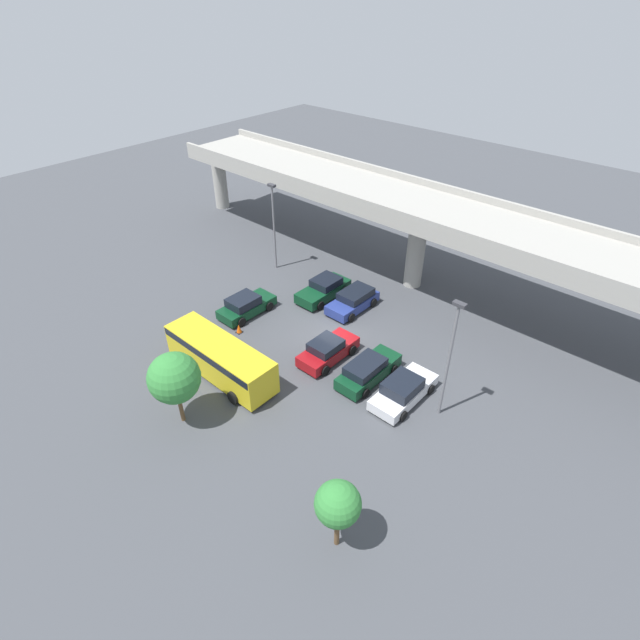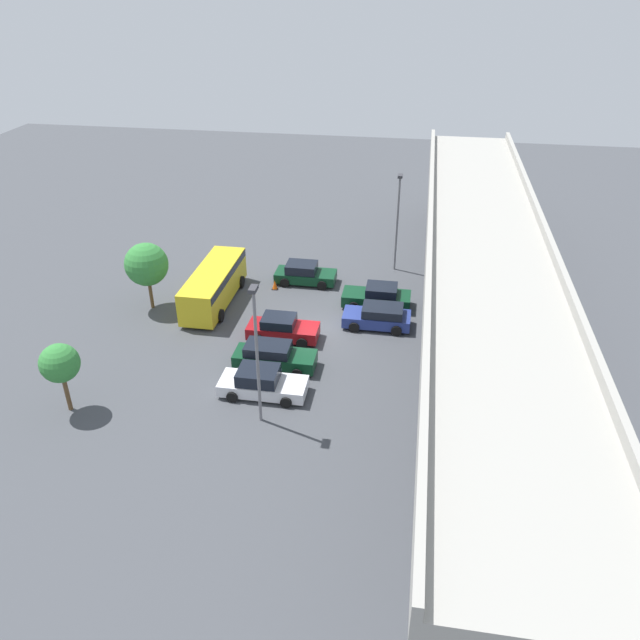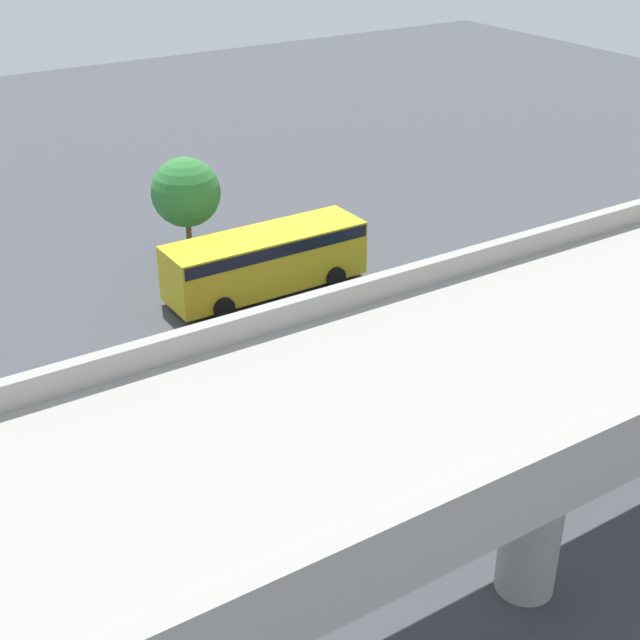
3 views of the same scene
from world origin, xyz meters
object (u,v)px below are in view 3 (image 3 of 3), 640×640
Objects in this scene: parked_car_2 at (415,424)px; traffic_cone at (373,302)px; parked_car_3 at (246,363)px; shuttle_bus at (266,257)px; parked_car_0 at (434,303)px; tree_front_left at (186,192)px; parked_car_5 at (76,420)px; parked_car_4 at (159,393)px; parked_car_1 at (479,392)px.

traffic_cone is at bearing -27.75° from parked_car_2.
traffic_cone is at bearing 106.91° from parked_car_3.
traffic_cone is (-2.69, 3.73, -1.17)m from shuttle_bus.
shuttle_bus is at bearing -144.13° from parked_car_0.
parked_car_3 is at bearing 75.18° from tree_front_left.
parked_car_2 is 0.91× the size of parked_car_5.
shuttle_bus is at bearing 129.10° from parked_car_4.
parked_car_3 reaches higher than parked_car_2.
tree_front_left is (-2.62, -9.89, 2.56)m from parked_car_3.
parked_car_3 reaches higher than parked_car_0.
parked_car_4 reaches higher than traffic_cone.
parked_car_2 is 0.93× the size of tree_front_left.
parked_car_3 is 0.93× the size of parked_car_5.
traffic_cone is (-10.01, -2.23, -0.40)m from parked_car_4.
parked_car_1 reaches higher than parked_car_4.
parked_car_0 reaches higher than parked_car_2.
parked_car_2 is at bearing 55.86° from parked_car_5.
parked_car_5 is (14.17, 0.24, -0.01)m from parked_car_0.
parked_car_1 is at bearing 57.51° from parked_car_4.
tree_front_left is at bearing -150.36° from parked_car_0.
tree_front_left reaches higher than traffic_cone.
parked_car_4 is 0.58× the size of shuttle_bus.
parked_car_5 is (2.72, -0.02, -0.01)m from parked_car_4.
parked_car_5 is 11.70m from shuttle_bus.
parked_car_0 reaches higher than traffic_cone.
parked_car_3 is 10.55m from tree_front_left.
parked_car_1 is 6.76× the size of traffic_cone.
parked_car_1 is 12.58m from parked_car_5.
parked_car_0 is 6.40m from parked_car_1.
shuttle_bus is at bearing 6.34° from parked_car_1.
parked_car_2 is 6.47m from parked_car_3.
shuttle_bus is 11.92× the size of traffic_cone.
traffic_cone is at bearing 99.85° from parked_car_5.
parked_car_1 is at bearing 99.97° from tree_front_left.
shuttle_bus reaches higher than parked_car_1.
shuttle_bus reaches higher than parked_car_2.
parked_car_1 reaches higher than parked_car_0.
parked_car_5 is 6.96× the size of traffic_cone.
parked_car_5 is at bearing -149.42° from shuttle_bus.
shuttle_bus is (-1.52, -11.72, 0.76)m from parked_car_2.
parked_car_5 is 0.58× the size of shuttle_bus.
parked_car_4 is 1.00× the size of parked_car_5.
parked_car_3 reaches higher than traffic_cone.
parked_car_4 is 2.72m from parked_car_5.
parked_car_1 is 11.53m from shuttle_bus.
parked_car_5 is at bearing 55.86° from parked_car_2.
parked_car_2 is 0.53× the size of shuttle_bus.
tree_front_left reaches higher than shuttle_bus.
parked_car_5 is at bearing 9.85° from traffic_cone.
shuttle_bus reaches higher than traffic_cone.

